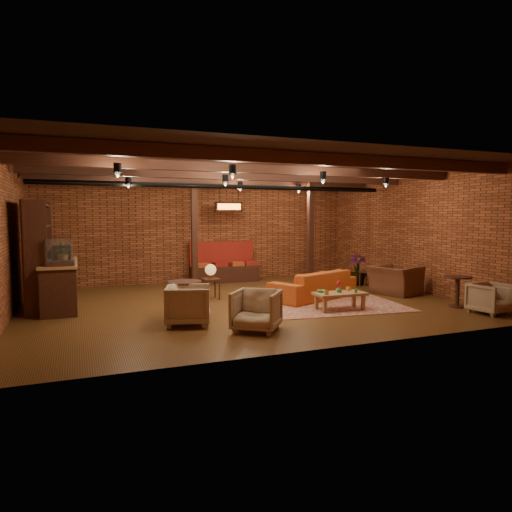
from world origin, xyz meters
name	(u,v)px	position (x,y,z in m)	size (l,w,h in m)	color
floor	(246,303)	(0.00, 0.00, 0.00)	(10.00, 10.00, 0.00)	#3F210F
ceiling	(246,167)	(0.00, 0.00, 3.20)	(10.00, 8.00, 0.02)	black
wall_back	(202,231)	(0.00, 4.00, 1.60)	(10.00, 0.02, 3.20)	brown
wall_front	(336,246)	(0.00, -4.00, 1.60)	(10.00, 0.02, 3.20)	brown
wall_left	(6,240)	(-5.00, 0.00, 1.60)	(0.02, 8.00, 3.20)	brown
wall_right	(416,233)	(5.00, 0.00, 1.60)	(0.02, 8.00, 3.20)	brown
ceiling_beams	(246,172)	(0.00, 0.00, 3.08)	(9.80, 6.40, 0.22)	black
ceiling_pipe	(225,187)	(0.00, 1.60, 2.85)	(0.12, 0.12, 9.60)	black
post_left	(194,233)	(-0.60, 2.60, 1.60)	(0.16, 0.16, 3.20)	black
post_right	(310,232)	(2.80, 2.00, 1.60)	(0.16, 0.16, 3.20)	black
service_counter	(60,273)	(-4.10, 1.00, 0.80)	(0.80, 2.50, 1.60)	black
plant_counter	(64,253)	(-4.00, 1.20, 1.22)	(0.35, 0.39, 0.30)	#337F33
shelving_hutch	(40,255)	(-4.50, 1.10, 1.20)	(0.52, 2.00, 2.40)	black
banquette	(225,266)	(0.60, 3.55, 0.50)	(2.10, 0.70, 1.00)	maroon
service_sign	(229,207)	(0.60, 3.10, 2.35)	(0.86, 0.06, 0.30)	orange
ceiling_spotlights	(246,182)	(0.00, 0.00, 2.86)	(6.40, 4.40, 0.28)	black
rug	(324,304)	(1.64, -0.86, 0.01)	(3.45, 2.64, 0.01)	maroon
sofa	(313,285)	(1.76, -0.11, 0.35)	(2.42, 0.95, 0.71)	#B44A19
coffee_table	(339,294)	(1.63, -1.53, 0.35)	(1.16, 0.62, 0.64)	#A9834E
side_table_lamp	(211,273)	(-0.65, 0.78, 0.67)	(0.44, 0.44, 0.88)	black
round_table_left	(185,293)	(-1.70, -0.96, 0.50)	(0.71, 0.71, 0.74)	black
armchair_a	(188,303)	(-1.78, -1.65, 0.42)	(0.81, 0.76, 0.84)	beige
armchair_b	(256,308)	(-0.75, -2.57, 0.41)	(0.79, 0.74, 0.82)	beige
armchair_right	(395,275)	(4.08, -0.33, 0.51)	(1.16, 0.76, 1.02)	brown
side_table_book	(368,272)	(4.16, 0.96, 0.44)	(0.56, 0.56, 0.49)	black
round_table_right	(457,286)	(4.30, -2.24, 0.47)	(0.60, 0.60, 0.71)	black
armchair_far	(490,297)	(4.40, -3.03, 0.36)	(0.70, 0.66, 0.72)	beige
plant_tall	(358,240)	(4.10, 1.43, 1.36)	(1.52, 1.52, 2.72)	#4C7F4C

